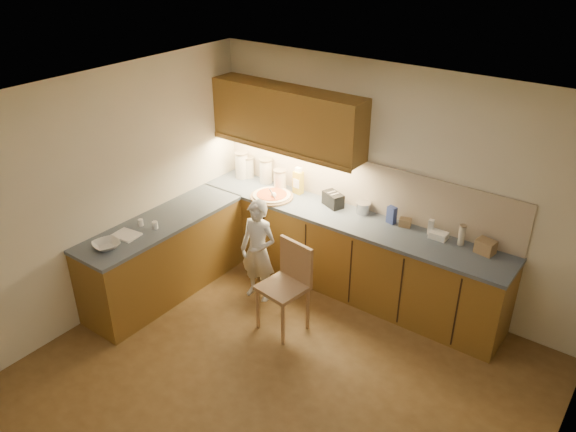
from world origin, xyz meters
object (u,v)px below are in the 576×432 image
at_px(wooden_chair, 288,281).
at_px(oil_jug, 298,182).
at_px(pizza_on_board, 272,196).
at_px(child, 258,251).
at_px(toaster, 333,199).

bearing_deg(wooden_chair, oil_jug, 129.21).
height_order(pizza_on_board, oil_jug, oil_jug).
relative_size(pizza_on_board, child, 0.43).
bearing_deg(pizza_on_board, toaster, 19.30).
bearing_deg(pizza_on_board, oil_jug, 57.91).
bearing_deg(child, wooden_chair, -25.58).
xyz_separation_m(pizza_on_board, wooden_chair, (0.87, -0.86, -0.38)).
bearing_deg(oil_jug, pizza_on_board, -122.09).
height_order(wooden_chair, toaster, toaster).
bearing_deg(toaster, oil_jug, -161.75).
height_order(child, toaster, child).
height_order(wooden_chair, oil_jug, oil_jug).
distance_m(wooden_chair, oil_jug, 1.44).
xyz_separation_m(wooden_chair, toaster, (-0.17, 1.11, 0.44)).
relative_size(child, toaster, 4.15).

